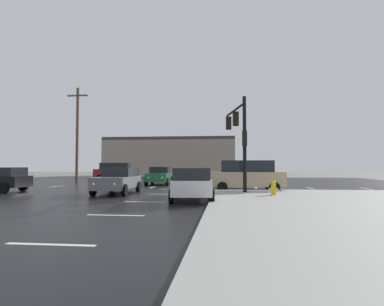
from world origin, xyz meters
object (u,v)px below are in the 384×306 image
Objects in this scene: sedan_grey at (118,180)px; suv_tan at (247,175)px; traffic_signal_mast at (239,130)px; suv_red at (115,171)px; sedan_green at (160,175)px; sedan_white at (192,183)px; fire_hydrant at (273,188)px; utility_pole_far at (77,133)px.

sedan_grey is 8.30m from suv_tan.
suv_tan is at bearing -42.80° from traffic_signal_mast.
suv_red is 21.21m from suv_tan.
sedan_green is 13.48m from sedan_white.
traffic_signal_mast is 8.17m from sedan_grey.
sedan_grey is at bearing -74.71° from suv_red.
utility_pole_far is (-17.76, 13.75, 4.57)m from fire_hydrant.
traffic_signal_mast is 1.24× the size of sedan_green.
traffic_signal_mast reaches higher than sedan_white.
sedan_grey is (-4.89, 3.39, 0.00)m from sedan_white.
sedan_green is at bearing 175.31° from sedan_grey.
suv_red reaches higher than sedan_green.
suv_red is (-11.51, 21.30, 0.24)m from sedan_white.
fire_hydrant is at bearing 79.44° from sedan_grey.
utility_pole_far is at bearing -115.13° from suv_red.
sedan_grey is at bearing -54.62° from utility_pole_far.
suv_red is at bearing 23.15° from sedan_white.
fire_hydrant is 13.80m from sedan_green.
suv_red is at bearing 28.61° from traffic_signal_mast.
suv_red reaches higher than sedan_grey.
fire_hydrant is 4.18m from suv_tan.
fire_hydrant is 22.92m from utility_pole_far.
sedan_white is 5.95m from sedan_grey.
sedan_green and sedan_grey have the same top height.
fire_hydrant is 0.16× the size of suv_red.
sedan_green is at bearing 135.33° from suv_tan.
sedan_grey is at bearing -6.95° from sedan_green.
traffic_signal_mast reaches higher than fire_hydrant.
fire_hydrant is at bearing 34.53° from sedan_green.
fire_hydrant is at bearing -37.74° from utility_pole_far.
traffic_signal_mast reaches higher than sedan_grey.
sedan_grey is (-7.38, -1.57, -3.12)m from traffic_signal_mast.
suv_red and suv_tan have the same top height.
utility_pole_far reaches higher than fire_hydrant.
fire_hydrant is 0.08× the size of utility_pole_far.
sedan_white is at bearing 54.14° from sedan_grey.
traffic_signal_mast reaches higher than sedan_green.
utility_pole_far is (-13.59, 15.64, 4.26)m from sedan_white.
suv_red is at bearing 131.87° from suv_tan.
sedan_grey reaches higher than fire_hydrant.
sedan_green is 0.99× the size of sedan_white.
sedan_grey is (-0.58, -9.38, 0.00)m from sedan_green.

